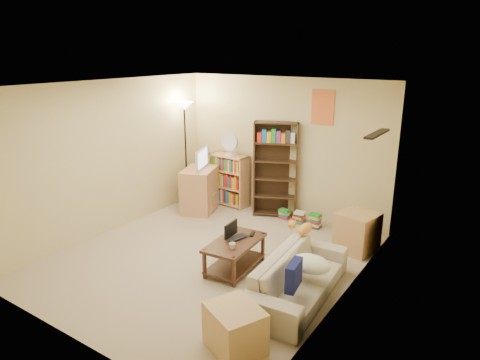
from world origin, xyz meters
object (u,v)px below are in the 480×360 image
(mug, at_px, (232,246))
(side_table, at_px, (357,232))
(tabby_cat, at_px, (303,228))
(laptop, at_px, (240,239))
(coffee_table, at_px, (235,251))
(sofa, at_px, (299,277))
(end_cabinet, at_px, (235,329))
(desk_fan, at_px, (230,144))
(tall_bookshelf, at_px, (276,167))
(television, at_px, (199,159))
(floor_lamp, at_px, (185,124))
(tv_stand, at_px, (199,190))
(short_bookshelf, at_px, (229,180))

(mug, distance_m, side_table, 2.05)
(tabby_cat, relative_size, laptop, 1.15)
(coffee_table, relative_size, mug, 11.13)
(sofa, height_order, laptop, sofa)
(sofa, bearing_deg, end_cabinet, 170.86)
(mug, height_order, desk_fan, desk_fan)
(tall_bookshelf, height_order, desk_fan, tall_bookshelf)
(coffee_table, relative_size, television, 1.53)
(floor_lamp, bearing_deg, mug, -38.49)
(tv_stand, relative_size, side_table, 1.35)
(desk_fan, height_order, side_table, desk_fan)
(floor_lamp, bearing_deg, side_table, -3.32)
(coffee_table, relative_size, short_bookshelf, 0.98)
(sofa, xyz_separation_m, mug, (-0.94, -0.08, 0.20))
(laptop, relative_size, short_bookshelf, 0.36)
(tabby_cat, bearing_deg, sofa, -67.14)
(floor_lamp, bearing_deg, tv_stand, -21.38)
(television, bearing_deg, mug, -152.04)
(laptop, height_order, tv_stand, tv_stand)
(short_bookshelf, height_order, end_cabinet, short_bookshelf)
(short_bookshelf, height_order, side_table, short_bookshelf)
(laptop, relative_size, tv_stand, 0.45)
(sofa, xyz_separation_m, desk_fan, (-2.55, 2.20, 0.98))
(laptop, bearing_deg, tv_stand, 65.30)
(short_bookshelf, bearing_deg, laptop, -48.25)
(tall_bookshelf, bearing_deg, end_cabinet, -90.97)
(sofa, xyz_separation_m, laptop, (-1.01, 0.21, 0.17))
(television, height_order, short_bookshelf, television)
(coffee_table, bearing_deg, floor_lamp, 139.05)
(laptop, bearing_deg, television, 65.30)
(end_cabinet, bearing_deg, side_table, 84.52)
(sofa, distance_m, coffee_table, 1.05)
(tall_bookshelf, bearing_deg, tabby_cat, -74.24)
(television, bearing_deg, desk_fan, -52.43)
(sofa, xyz_separation_m, short_bookshelf, (-2.61, 2.24, 0.24))
(coffee_table, bearing_deg, laptop, 66.21)
(short_bookshelf, relative_size, desk_fan, 2.20)
(sofa, height_order, mug, sofa)
(short_bookshelf, bearing_deg, desk_fan, -36.30)
(sofa, height_order, tall_bookshelf, tall_bookshelf)
(laptop, relative_size, desk_fan, 0.80)
(tall_bookshelf, xyz_separation_m, side_table, (1.76, -0.61, -0.61))
(mug, bearing_deg, short_bookshelf, 125.82)
(mug, height_order, tv_stand, tv_stand)
(tabby_cat, height_order, side_table, tabby_cat)
(laptop, relative_size, floor_lamp, 0.18)
(sofa, bearing_deg, tabby_cat, 18.61)
(short_bookshelf, relative_size, side_table, 1.67)
(short_bookshelf, bearing_deg, tv_stand, -112.02)
(sofa, distance_m, end_cabinet, 1.24)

